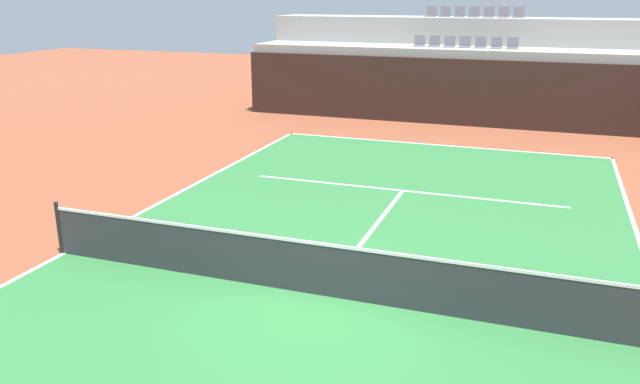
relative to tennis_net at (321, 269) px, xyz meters
The scene contains 12 objects.
ground_plane 0.51m from the tennis_net, ahead, with size 80.00×80.00×0.00m, color brown.
court_surface 0.50m from the tennis_net, ahead, with size 11.00×24.00×0.01m, color #2D7238.
baseline_far 11.96m from the tennis_net, 90.00° to the left, with size 11.00×0.10×0.00m, color white.
sideline_left 5.47m from the tennis_net, behind, with size 0.10×24.00×0.00m, color white.
service_line_far 6.42m from the tennis_net, 90.00° to the left, with size 8.26×0.10×0.00m, color white.
centre_service_line 3.24m from the tennis_net, 90.00° to the left, with size 0.10×6.40×0.00m, color white.
back_wall 15.75m from the tennis_net, 90.00° to the left, with size 17.49×0.30×2.56m, color black.
stands_tier_lower 17.10m from the tennis_net, 90.00° to the left, with size 17.49×2.40×2.88m, color #9E9E99.
stands_tier_upper 19.53m from the tennis_net, 90.00° to the left, with size 17.49×2.40×3.97m, color #9E9E99.
seating_row_lower 17.35m from the tennis_net, 90.00° to the left, with size 4.13×0.44×0.44m.
seating_row_upper 19.90m from the tennis_net, 90.00° to the left, with size 4.13×0.44×0.44m.
tennis_net is the anchor object (origin of this frame).
Camera 1 is at (3.31, -9.29, 4.98)m, focal length 35.59 mm.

